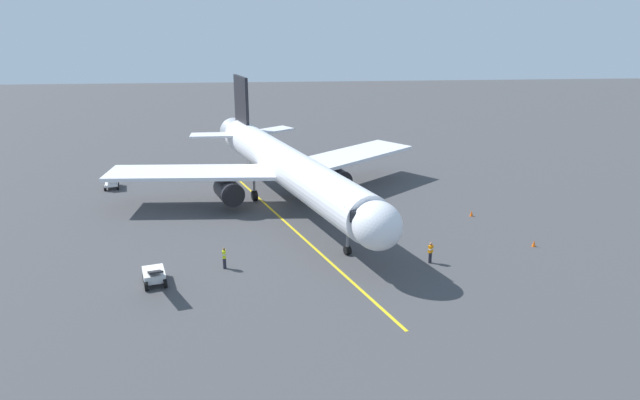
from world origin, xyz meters
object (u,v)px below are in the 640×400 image
(airplane, at_px, (287,167))
(safety_cone_nose_left, at_px, (471,213))
(belt_loader_near_nose, at_px, (154,275))
(ground_crew_marshaller, at_px, (430,252))
(ground_crew_wing_walker, at_px, (224,258))
(baggage_cart_portside, at_px, (111,182))
(safety_cone_nose_right, at_px, (534,243))

(airplane, bearing_deg, safety_cone_nose_left, 164.47)
(belt_loader_near_nose, relative_size, safety_cone_nose_left, 8.60)
(airplane, height_order, ground_crew_marshaller, airplane)
(airplane, relative_size, ground_crew_wing_walker, 22.91)
(baggage_cart_portside, height_order, safety_cone_nose_left, baggage_cart_portside)
(safety_cone_nose_left, xyz_separation_m, safety_cone_nose_right, (-2.66, 7.87, 0.00))
(ground_crew_marshaller, xyz_separation_m, belt_loader_near_nose, (20.79, 1.92, -0.17))
(belt_loader_near_nose, bearing_deg, ground_crew_marshaller, -174.73)
(safety_cone_nose_left, bearing_deg, ground_crew_marshaller, 56.37)
(airplane, bearing_deg, belt_loader_near_nose, 59.51)
(airplane, distance_m, ground_crew_wing_walker, 16.13)
(ground_crew_marshaller, height_order, safety_cone_nose_right, ground_crew_marshaller)
(belt_loader_near_nose, bearing_deg, ground_crew_wing_walker, -155.02)
(ground_crew_wing_walker, height_order, safety_cone_nose_left, ground_crew_wing_walker)
(safety_cone_nose_left, bearing_deg, airplane, -15.53)
(belt_loader_near_nose, xyz_separation_m, baggage_cart_portside, (9.26, -24.90, -0.06))
(belt_loader_near_nose, distance_m, baggage_cart_portside, 26.57)
(safety_cone_nose_right, bearing_deg, safety_cone_nose_left, -71.29)
(ground_crew_wing_walker, bearing_deg, safety_cone_nose_left, -156.28)
(safety_cone_nose_right, bearing_deg, ground_crew_marshaller, 14.69)
(baggage_cart_portside, bearing_deg, belt_loader_near_nose, 110.40)
(ground_crew_marshaller, distance_m, belt_loader_near_nose, 20.87)
(ground_crew_marshaller, xyz_separation_m, ground_crew_wing_walker, (15.94, -0.34, 0.00))
(baggage_cart_portside, xyz_separation_m, safety_cone_nose_left, (-36.94, 12.61, -0.38))
(airplane, xyz_separation_m, belt_loader_near_nose, (10.11, 17.18, -3.29))
(ground_crew_marshaller, height_order, belt_loader_near_nose, belt_loader_near_nose)
(airplane, height_order, safety_cone_nose_left, airplane)
(ground_crew_marshaller, relative_size, safety_cone_nose_right, 3.11)
(ground_crew_wing_walker, height_order, belt_loader_near_nose, belt_loader_near_nose)
(safety_cone_nose_left, distance_m, safety_cone_nose_right, 8.31)
(safety_cone_nose_right, bearing_deg, baggage_cart_portside, -27.34)
(belt_loader_near_nose, height_order, safety_cone_nose_right, belt_loader_near_nose)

